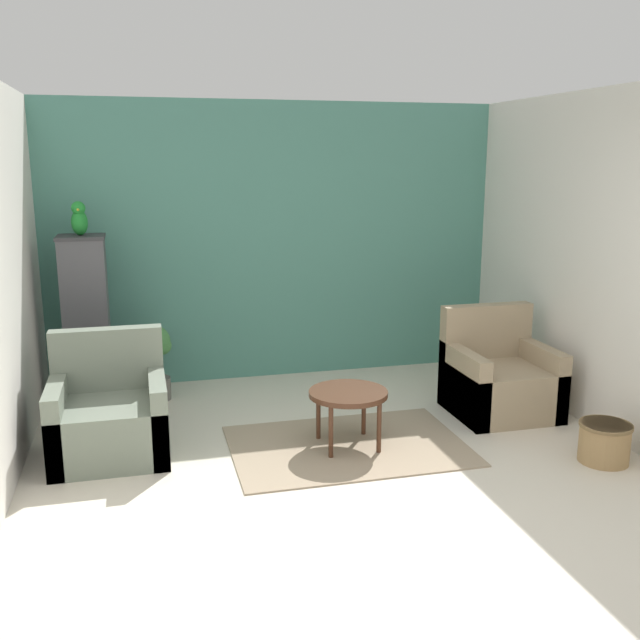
{
  "coord_description": "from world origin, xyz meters",
  "views": [
    {
      "loc": [
        -1.34,
        -3.5,
        2.17
      ],
      "look_at": [
        0.0,
        1.7,
        0.95
      ],
      "focal_mm": 40.0,
      "sensor_mm": 36.0,
      "label": 1
    }
  ],
  "objects_px": {
    "coffee_table": "(348,397)",
    "wicker_basket": "(605,441)",
    "armchair_left": "(109,417)",
    "parrot": "(79,220)",
    "birdcage": "(87,324)",
    "potted_plant": "(154,356)",
    "armchair_right": "(499,380)"
  },
  "relations": [
    {
      "from": "armchair_left",
      "to": "parrot",
      "type": "bearing_deg",
      "value": 99.2
    },
    {
      "from": "wicker_basket",
      "to": "birdcage",
      "type": "bearing_deg",
      "value": 148.61
    },
    {
      "from": "birdcage",
      "to": "wicker_basket",
      "type": "bearing_deg",
      "value": -31.39
    },
    {
      "from": "birdcage",
      "to": "armchair_left",
      "type": "bearing_deg",
      "value": -80.78
    },
    {
      "from": "armchair_left",
      "to": "parrot",
      "type": "xyz_separation_m",
      "value": [
        -0.2,
        1.22,
        1.37
      ]
    },
    {
      "from": "parrot",
      "to": "coffee_table",
      "type": "bearing_deg",
      "value": -37.86
    },
    {
      "from": "parrot",
      "to": "wicker_basket",
      "type": "relative_size",
      "value": 0.79
    },
    {
      "from": "armchair_right",
      "to": "parrot",
      "type": "xyz_separation_m",
      "value": [
        -3.44,
        1.12,
        1.37
      ]
    },
    {
      "from": "armchair_right",
      "to": "parrot",
      "type": "height_order",
      "value": "parrot"
    },
    {
      "from": "armchair_right",
      "to": "parrot",
      "type": "bearing_deg",
      "value": 162.02
    },
    {
      "from": "coffee_table",
      "to": "wicker_basket",
      "type": "height_order",
      "value": "coffee_table"
    },
    {
      "from": "parrot",
      "to": "wicker_basket",
      "type": "height_order",
      "value": "parrot"
    },
    {
      "from": "armchair_left",
      "to": "wicker_basket",
      "type": "relative_size",
      "value": 2.4
    },
    {
      "from": "coffee_table",
      "to": "birdcage",
      "type": "distance_m",
      "value": 2.5
    },
    {
      "from": "potted_plant",
      "to": "armchair_right",
      "type": "bearing_deg",
      "value": -20.75
    },
    {
      "from": "armchair_left",
      "to": "potted_plant",
      "type": "xyz_separation_m",
      "value": [
        0.36,
        1.2,
        0.12
      ]
    },
    {
      "from": "armchair_left",
      "to": "birdcage",
      "type": "relative_size",
      "value": 0.59
    },
    {
      "from": "coffee_table",
      "to": "wicker_basket",
      "type": "relative_size",
      "value": 1.6
    },
    {
      "from": "armchair_left",
      "to": "parrot",
      "type": "height_order",
      "value": "parrot"
    },
    {
      "from": "coffee_table",
      "to": "armchair_left",
      "type": "relative_size",
      "value": 0.66
    },
    {
      "from": "armchair_left",
      "to": "potted_plant",
      "type": "height_order",
      "value": "armchair_left"
    },
    {
      "from": "parrot",
      "to": "potted_plant",
      "type": "distance_m",
      "value": 1.36
    },
    {
      "from": "potted_plant",
      "to": "birdcage",
      "type": "bearing_deg",
      "value": 177.69
    },
    {
      "from": "birdcage",
      "to": "wicker_basket",
      "type": "xyz_separation_m",
      "value": [
        3.69,
        -2.25,
        -0.59
      ]
    },
    {
      "from": "armchair_left",
      "to": "birdcage",
      "type": "distance_m",
      "value": 1.31
    },
    {
      "from": "birdcage",
      "to": "potted_plant",
      "type": "xyz_separation_m",
      "value": [
        0.56,
        -0.02,
        -0.33
      ]
    },
    {
      "from": "birdcage",
      "to": "potted_plant",
      "type": "height_order",
      "value": "birdcage"
    },
    {
      "from": "wicker_basket",
      "to": "coffee_table",
      "type": "bearing_deg",
      "value": 157.1
    },
    {
      "from": "armchair_right",
      "to": "wicker_basket",
      "type": "distance_m",
      "value": 1.17
    },
    {
      "from": "coffee_table",
      "to": "wicker_basket",
      "type": "bearing_deg",
      "value": -22.9
    },
    {
      "from": "coffee_table",
      "to": "armchair_left",
      "type": "bearing_deg",
      "value": 170.29
    },
    {
      "from": "armchair_left",
      "to": "wicker_basket",
      "type": "xyz_separation_m",
      "value": [
        3.49,
        -1.03,
        -0.13
      ]
    }
  ]
}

